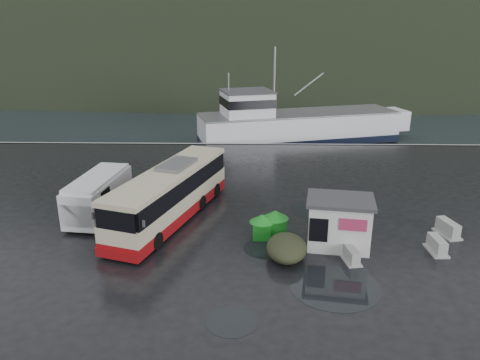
{
  "coord_description": "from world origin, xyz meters",
  "views": [
    {
      "loc": [
        0.86,
        -23.74,
        11.35
      ],
      "look_at": [
        0.25,
        4.36,
        1.7
      ],
      "focal_mm": 35.0,
      "sensor_mm": 36.0,
      "label": 1
    }
  ],
  "objects_px": {
    "waste_bin_right": "(275,235)",
    "dome_tent": "(286,258)",
    "white_van": "(101,215)",
    "fishing_trawler": "(299,130)",
    "jersey_barrier_a": "(351,261)",
    "ticket_kiosk": "(337,245)",
    "coach_bus": "(172,219)",
    "jersey_barrier_c": "(447,235)",
    "jersey_barrier_b": "(436,252)",
    "waste_bin_left": "(262,238)"
  },
  "relations": [
    {
      "from": "waste_bin_right",
      "to": "white_van",
      "type": "bearing_deg",
      "value": 166.06
    },
    {
      "from": "waste_bin_right",
      "to": "ticket_kiosk",
      "type": "relative_size",
      "value": 0.43
    },
    {
      "from": "waste_bin_left",
      "to": "jersey_barrier_c",
      "type": "bearing_deg",
      "value": 3.17
    },
    {
      "from": "white_van",
      "to": "ticket_kiosk",
      "type": "height_order",
      "value": "ticket_kiosk"
    },
    {
      "from": "waste_bin_left",
      "to": "ticket_kiosk",
      "type": "distance_m",
      "value": 4.09
    },
    {
      "from": "jersey_barrier_b",
      "to": "waste_bin_right",
      "type": "bearing_deg",
      "value": 167.52
    },
    {
      "from": "jersey_barrier_c",
      "to": "waste_bin_right",
      "type": "bearing_deg",
      "value": -178.85
    },
    {
      "from": "coach_bus",
      "to": "waste_bin_right",
      "type": "distance_m",
      "value": 6.47
    },
    {
      "from": "white_van",
      "to": "fishing_trawler",
      "type": "height_order",
      "value": "fishing_trawler"
    },
    {
      "from": "waste_bin_right",
      "to": "fishing_trawler",
      "type": "xyz_separation_m",
      "value": [
        3.87,
        26.45,
        0.0
      ]
    },
    {
      "from": "coach_bus",
      "to": "fishing_trawler",
      "type": "height_order",
      "value": "fishing_trawler"
    },
    {
      "from": "waste_bin_left",
      "to": "dome_tent",
      "type": "bearing_deg",
      "value": -62.58
    },
    {
      "from": "waste_bin_left",
      "to": "jersey_barrier_a",
      "type": "distance_m",
      "value": 5.03
    },
    {
      "from": "coach_bus",
      "to": "waste_bin_right",
      "type": "relative_size",
      "value": 7.91
    },
    {
      "from": "waste_bin_right",
      "to": "fishing_trawler",
      "type": "distance_m",
      "value": 26.73
    },
    {
      "from": "ticket_kiosk",
      "to": "dome_tent",
      "type": "bearing_deg",
      "value": -144.32
    },
    {
      "from": "white_van",
      "to": "jersey_barrier_c",
      "type": "xyz_separation_m",
      "value": [
        20.15,
        -2.43,
        0.0
      ]
    },
    {
      "from": "coach_bus",
      "to": "jersey_barrier_c",
      "type": "bearing_deg",
      "value": 11.14
    },
    {
      "from": "ticket_kiosk",
      "to": "jersey_barrier_a",
      "type": "relative_size",
      "value": 2.4
    },
    {
      "from": "ticket_kiosk",
      "to": "jersey_barrier_b",
      "type": "distance_m",
      "value": 5.0
    },
    {
      "from": "coach_bus",
      "to": "dome_tent",
      "type": "height_order",
      "value": "coach_bus"
    },
    {
      "from": "jersey_barrier_c",
      "to": "jersey_barrier_b",
      "type": "bearing_deg",
      "value": -123.83
    },
    {
      "from": "waste_bin_right",
      "to": "dome_tent",
      "type": "xyz_separation_m",
      "value": [
        0.44,
        -2.64,
        0.0
      ]
    },
    {
      "from": "ticket_kiosk",
      "to": "waste_bin_left",
      "type": "bearing_deg",
      "value": 177.13
    },
    {
      "from": "white_van",
      "to": "waste_bin_right",
      "type": "xyz_separation_m",
      "value": [
        10.57,
        -2.62,
        0.0
      ]
    },
    {
      "from": "coach_bus",
      "to": "ticket_kiosk",
      "type": "height_order",
      "value": "coach_bus"
    },
    {
      "from": "coach_bus",
      "to": "jersey_barrier_b",
      "type": "relative_size",
      "value": 7.31
    },
    {
      "from": "jersey_barrier_a",
      "to": "jersey_barrier_c",
      "type": "relative_size",
      "value": 0.85
    },
    {
      "from": "waste_bin_right",
      "to": "jersey_barrier_b",
      "type": "bearing_deg",
      "value": -12.48
    },
    {
      "from": "waste_bin_right",
      "to": "fishing_trawler",
      "type": "relative_size",
      "value": 0.06
    },
    {
      "from": "ticket_kiosk",
      "to": "jersey_barrier_a",
      "type": "bearing_deg",
      "value": -69.03
    },
    {
      "from": "jersey_barrier_a",
      "to": "jersey_barrier_b",
      "type": "height_order",
      "value": "jersey_barrier_b"
    },
    {
      "from": "waste_bin_right",
      "to": "jersey_barrier_c",
      "type": "relative_size",
      "value": 0.87
    },
    {
      "from": "ticket_kiosk",
      "to": "waste_bin_right",
      "type": "bearing_deg",
      "value": 168.51
    },
    {
      "from": "coach_bus",
      "to": "white_van",
      "type": "relative_size",
      "value": 1.91
    },
    {
      "from": "jersey_barrier_c",
      "to": "fishing_trawler",
      "type": "height_order",
      "value": "fishing_trawler"
    },
    {
      "from": "dome_tent",
      "to": "fishing_trawler",
      "type": "xyz_separation_m",
      "value": [
        3.44,
        29.09,
        0.0
      ]
    },
    {
      "from": "white_van",
      "to": "waste_bin_right",
      "type": "distance_m",
      "value": 10.89
    },
    {
      "from": "waste_bin_right",
      "to": "fishing_trawler",
      "type": "bearing_deg",
      "value": 81.66
    },
    {
      "from": "dome_tent",
      "to": "jersey_barrier_c",
      "type": "distance_m",
      "value": 9.57
    },
    {
      "from": "coach_bus",
      "to": "fishing_trawler",
      "type": "distance_m",
      "value": 26.3
    },
    {
      "from": "white_van",
      "to": "jersey_barrier_a",
      "type": "height_order",
      "value": "white_van"
    },
    {
      "from": "white_van",
      "to": "fishing_trawler",
      "type": "distance_m",
      "value": 27.86
    },
    {
      "from": "jersey_barrier_c",
      "to": "fishing_trawler",
      "type": "bearing_deg",
      "value": 102.26
    },
    {
      "from": "waste_bin_right",
      "to": "ticket_kiosk",
      "type": "xyz_separation_m",
      "value": [
        3.26,
        -1.22,
        0.0
      ]
    },
    {
      "from": "waste_bin_right",
      "to": "ticket_kiosk",
      "type": "distance_m",
      "value": 3.48
    },
    {
      "from": "coach_bus",
      "to": "dome_tent",
      "type": "bearing_deg",
      "value": -17.86
    },
    {
      "from": "waste_bin_left",
      "to": "jersey_barrier_a",
      "type": "bearing_deg",
      "value": -30.12
    },
    {
      "from": "jersey_barrier_a",
      "to": "white_van",
      "type": "bearing_deg",
      "value": 158.71
    },
    {
      "from": "dome_tent",
      "to": "jersey_barrier_a",
      "type": "bearing_deg",
      "value": -4.77
    }
  ]
}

